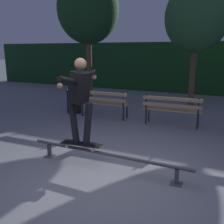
{
  "coord_description": "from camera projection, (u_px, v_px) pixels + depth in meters",
  "views": [
    {
      "loc": [
        1.89,
        -3.48,
        2.09
      ],
      "look_at": [
        -0.25,
        1.06,
        0.85
      ],
      "focal_mm": 40.46,
      "sensor_mm": 36.0,
      "label": 1
    }
  ],
  "objects": [
    {
      "name": "grind_rail",
      "position": [
        106.0,
        156.0,
        4.51
      ],
      "size": [
        3.09,
        0.18,
        0.31
      ],
      "color": "#47474C",
      "rests_on": "ground"
    },
    {
      "name": "trash_can",
      "position": [
        74.0,
        101.0,
        8.56
      ],
      "size": [
        0.52,
        0.52,
        0.8
      ],
      "color": "black",
      "rests_on": "ground"
    },
    {
      "name": "skateboarder",
      "position": [
        80.0,
        94.0,
        4.46
      ],
      "size": [
        0.63,
        1.4,
        1.56
      ],
      "color": "black",
      "rests_on": "skateboard"
    },
    {
      "name": "park_bench_leftmost",
      "position": [
        103.0,
        101.0,
        7.86
      ],
      "size": [
        1.62,
        0.48,
        0.88
      ],
      "color": "black",
      "rests_on": "ground"
    },
    {
      "name": "tree_behind_benches",
      "position": [
        197.0,
        18.0,
        9.09
      ],
      "size": [
        2.3,
        2.3,
        4.51
      ],
      "color": "brown",
      "rests_on": "ground"
    },
    {
      "name": "park_bench_left_center",
      "position": [
        172.0,
        108.0,
        6.98
      ],
      "size": [
        1.62,
        0.48,
        0.88
      ],
      "color": "black",
      "rests_on": "ground"
    },
    {
      "name": "skateboard",
      "position": [
        81.0,
        144.0,
        4.68
      ],
      "size": [
        0.8,
        0.28,
        0.09
      ],
      "color": "black",
      "rests_on": "grind_rail"
    },
    {
      "name": "ground_plane",
      "position": [
        99.0,
        175.0,
        4.33
      ],
      "size": [
        90.0,
        90.0,
        0.0
      ],
      "primitive_type": "plane",
      "color": "slate"
    },
    {
      "name": "tree_far_left",
      "position": [
        88.0,
        10.0,
        9.87
      ],
      "size": [
        2.42,
        2.42,
        4.97
      ],
      "color": "brown",
      "rests_on": "ground"
    },
    {
      "name": "hedge_backdrop",
      "position": [
        190.0,
        68.0,
        12.55
      ],
      "size": [
        24.0,
        1.2,
        2.48
      ],
      "primitive_type": "cube",
      "color": "#193D1E",
      "rests_on": "ground"
    }
  ]
}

